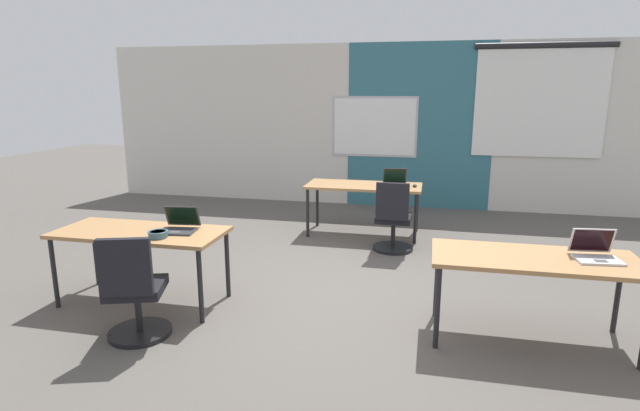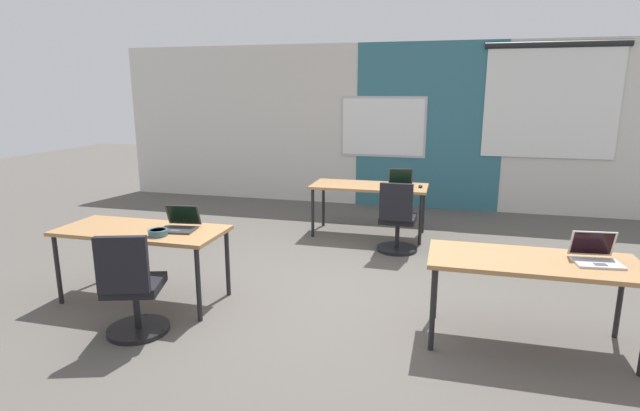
% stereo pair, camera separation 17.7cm
% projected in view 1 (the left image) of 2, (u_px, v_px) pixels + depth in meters
% --- Properties ---
extents(ground_plane, '(24.00, 24.00, 0.00)m').
position_uv_depth(ground_plane, '(333.00, 293.00, 5.08)').
color(ground_plane, '#56514C').
extents(back_wall_assembly, '(10.00, 0.27, 2.80)m').
position_uv_depth(back_wall_assembly, '(383.00, 126.00, 8.74)').
color(back_wall_assembly, silver).
rests_on(back_wall_assembly, ground).
extents(desk_near_left, '(1.60, 0.70, 0.72)m').
position_uv_depth(desk_near_left, '(140.00, 237.00, 4.73)').
color(desk_near_left, '#A37547').
rests_on(desk_near_left, ground).
extents(desk_near_right, '(1.60, 0.70, 0.72)m').
position_uv_depth(desk_near_right, '(534.00, 264.00, 3.99)').
color(desk_near_right, '#A37547').
rests_on(desk_near_right, ground).
extents(desk_far_center, '(1.60, 0.70, 0.72)m').
position_uv_depth(desk_far_center, '(364.00, 189.00, 7.03)').
color(desk_far_center, '#A37547').
rests_on(desk_far_center, ground).
extents(laptop_far_right, '(0.37, 0.33, 0.23)m').
position_uv_depth(laptop_far_right, '(395.00, 182.00, 6.93)').
color(laptop_far_right, '#333338').
rests_on(laptop_far_right, desk_far_center).
extents(mouse_far_right, '(0.06, 0.10, 0.03)m').
position_uv_depth(mouse_far_right, '(415.00, 186.00, 6.85)').
color(mouse_far_right, black).
rests_on(mouse_far_right, desk_far_center).
extents(chair_far_right, '(0.52, 0.54, 0.92)m').
position_uv_depth(chair_far_right, '(393.00, 223.00, 6.33)').
color(chair_far_right, black).
rests_on(chair_far_right, ground).
extents(laptop_near_left_inner, '(0.37, 0.36, 0.22)m').
position_uv_depth(laptop_near_left_inner, '(179.00, 226.00, 4.70)').
color(laptop_near_left_inner, '#333338').
rests_on(laptop_near_left_inner, desk_near_left).
extents(chair_near_left_inner, '(0.55, 0.61, 0.92)m').
position_uv_depth(chair_near_left_inner, '(134.00, 296.00, 4.07)').
color(chair_near_left_inner, black).
rests_on(chair_near_left_inner, ground).
extents(laptop_near_right_end, '(0.36, 0.33, 0.23)m').
position_uv_depth(laptop_near_right_end, '(596.00, 253.00, 3.92)').
color(laptop_near_right_end, silver).
rests_on(laptop_near_right_end, desk_near_right).
extents(snack_bowl, '(0.18, 0.18, 0.06)m').
position_uv_depth(snack_bowl, '(158.00, 234.00, 4.49)').
color(snack_bowl, '#3D6070').
rests_on(snack_bowl, desk_near_left).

